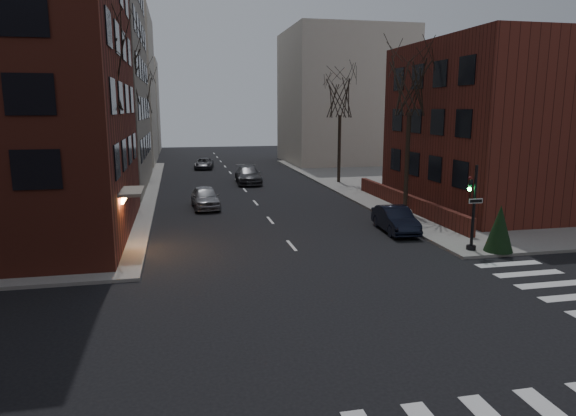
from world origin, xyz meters
The scene contains 22 objects.
ground centered at (0.00, 0.00, 0.00)m, with size 160.00×160.00×0.00m, color black.
sidewalk_far_right centered at (29.00, 30.00, 0.07)m, with size 44.00×44.00×0.15m, color gray.
building_left_tan centered at (-17.00, 34.00, 14.00)m, with size 18.00×18.00×28.00m, color gray.
building_right_brick centered at (16.50, 19.00, 5.50)m, with size 12.00×14.00×11.00m, color #582119.
low_wall_right centered at (9.30, 19.00, 0.65)m, with size 0.35×16.00×1.00m, color #582119.
building_distant_la centered at (-15.00, 55.00, 9.00)m, with size 14.00×16.00×18.00m, color beige.
building_distant_ra centered at (15.00, 50.00, 8.00)m, with size 14.00×14.00×16.00m, color beige.
building_distant_lb centered at (-13.00, 72.00, 7.00)m, with size 10.00×12.00×14.00m, color beige.
traffic_signal centered at (7.94, 8.99, 1.91)m, with size 0.76×0.44×4.00m.
tree_left_a centered at (-8.80, 14.00, 8.47)m, with size 4.18×4.18×10.26m.
tree_left_b centered at (-8.80, 26.00, 8.91)m, with size 4.40×4.40×10.80m.
tree_left_c centered at (-8.80, 40.00, 8.03)m, with size 3.96×3.96×9.72m.
tree_right_a centered at (8.80, 18.00, 8.03)m, with size 3.96×3.96×9.72m.
tree_right_b centered at (8.80, 32.00, 7.59)m, with size 3.74×3.74×9.18m.
streetlamp_near centered at (-8.20, 22.00, 4.24)m, with size 0.36×0.36×6.28m.
streetlamp_far centered at (-8.20, 42.00, 4.24)m, with size 0.36×0.36×6.28m.
parked_sedan centered at (6.20, 13.62, 0.70)m, with size 1.48×4.24×1.40m, color black.
car_lane_silver centered at (-3.63, 22.79, 0.74)m, with size 1.75×4.35×1.48m, color gray.
car_lane_gray centered at (0.80, 33.73, 0.77)m, with size 2.16×5.30×1.54m, color #38393D.
car_lane_far centered at (-2.51, 46.19, 0.60)m, with size 1.98×4.29×1.19m, color #424247.
sandwich_board centered at (7.35, 14.25, 0.60)m, with size 0.40×0.56×0.90m, color silver.
evergreen_shrub centered at (9.09, 8.50, 1.24)m, with size 1.31×1.31×2.18m, color black.
Camera 1 is at (-5.34, -12.01, 6.69)m, focal length 32.00 mm.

